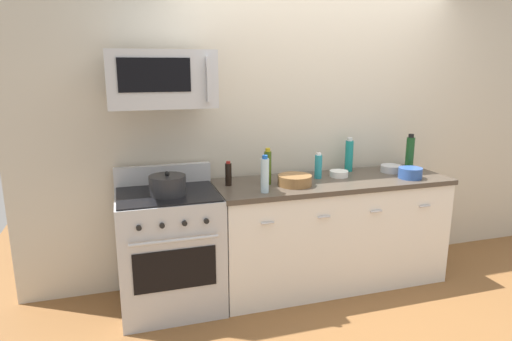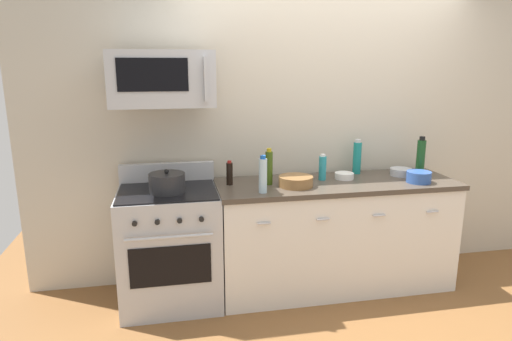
{
  "view_description": "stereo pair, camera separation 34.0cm",
  "coord_description": "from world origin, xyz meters",
  "px_view_note": "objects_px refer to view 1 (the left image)",
  "views": [
    {
      "loc": [
        -1.65,
        -3.21,
        1.84
      ],
      "look_at": [
        -0.68,
        -0.05,
        1.06
      ],
      "focal_mm": 31.03,
      "sensor_mm": 36.0,
      "label": 1
    },
    {
      "loc": [
        -1.32,
        -3.3,
        1.84
      ],
      "look_at": [
        -0.68,
        -0.05,
        1.06
      ],
      "focal_mm": 31.03,
      "sensor_mm": 36.0,
      "label": 2
    }
  ],
  "objects_px": {
    "bottle_soy_sauce_dark": "(228,174)",
    "bowl_white_ceramic": "(339,173)",
    "bowl_blue_mixing": "(410,173)",
    "stockpot": "(168,185)",
    "bowl_wooden_salad": "(295,180)",
    "bottle_sparkling_teal": "(349,155)",
    "bottle_water_clear": "(265,175)",
    "bottle_dish_soap": "(318,166)",
    "bottle_wine_green": "(410,154)",
    "bowl_steel_prep": "(391,168)",
    "bottle_olive_oil": "(268,167)",
    "microwave": "(161,79)",
    "range_oven": "(170,249)"
  },
  "relations": [
    {
      "from": "bottle_water_clear",
      "to": "bowl_wooden_salad",
      "type": "relative_size",
      "value": 1.05
    },
    {
      "from": "bottle_soy_sauce_dark",
      "to": "bowl_wooden_salad",
      "type": "height_order",
      "value": "bottle_soy_sauce_dark"
    },
    {
      "from": "bowl_steel_prep",
      "to": "bowl_white_ceramic",
      "type": "height_order",
      "value": "bowl_steel_prep"
    },
    {
      "from": "bottle_olive_oil",
      "to": "stockpot",
      "type": "xyz_separation_m",
      "value": [
        -0.79,
        -0.07,
        -0.06
      ]
    },
    {
      "from": "bottle_water_clear",
      "to": "bottle_wine_green",
      "type": "xyz_separation_m",
      "value": [
        1.42,
        0.23,
        0.03
      ]
    },
    {
      "from": "range_oven",
      "to": "bottle_water_clear",
      "type": "bearing_deg",
      "value": -16.06
    },
    {
      "from": "microwave",
      "to": "bottle_wine_green",
      "type": "height_order",
      "value": "microwave"
    },
    {
      "from": "range_oven",
      "to": "bowl_wooden_salad",
      "type": "bearing_deg",
      "value": -4.52
    },
    {
      "from": "bottle_sparkling_teal",
      "to": "bowl_white_ceramic",
      "type": "bearing_deg",
      "value": -138.3
    },
    {
      "from": "bowl_steel_prep",
      "to": "bowl_wooden_salad",
      "type": "xyz_separation_m",
      "value": [
        -0.99,
        -0.17,
        0.01
      ]
    },
    {
      "from": "bottle_olive_oil",
      "to": "bottle_wine_green",
      "type": "height_order",
      "value": "bottle_wine_green"
    },
    {
      "from": "bottle_dish_soap",
      "to": "bowl_white_ceramic",
      "type": "height_order",
      "value": "bottle_dish_soap"
    },
    {
      "from": "bowl_steel_prep",
      "to": "bowl_white_ceramic",
      "type": "relative_size",
      "value": 1.19
    },
    {
      "from": "bowl_blue_mixing",
      "to": "stockpot",
      "type": "relative_size",
      "value": 0.73
    },
    {
      "from": "bottle_sparkling_teal",
      "to": "bottle_dish_soap",
      "type": "height_order",
      "value": "bottle_sparkling_teal"
    },
    {
      "from": "bottle_sparkling_teal",
      "to": "bowl_wooden_salad",
      "type": "bearing_deg",
      "value": -154.45
    },
    {
      "from": "stockpot",
      "to": "range_oven",
      "type": "bearing_deg",
      "value": 90.0
    },
    {
      "from": "bottle_water_clear",
      "to": "bowl_white_ceramic",
      "type": "bearing_deg",
      "value": 19.82
    },
    {
      "from": "bottle_wine_green",
      "to": "bottle_dish_soap",
      "type": "bearing_deg",
      "value": 177.31
    },
    {
      "from": "bottle_sparkling_teal",
      "to": "bottle_wine_green",
      "type": "xyz_separation_m",
      "value": [
        0.49,
        -0.19,
        0.02
      ]
    },
    {
      "from": "bottle_olive_oil",
      "to": "bowl_blue_mixing",
      "type": "xyz_separation_m",
      "value": [
        1.2,
        -0.17,
        -0.09
      ]
    },
    {
      "from": "bowl_blue_mixing",
      "to": "microwave",
      "type": "bearing_deg",
      "value": 174.31
    },
    {
      "from": "bottle_sparkling_teal",
      "to": "stockpot",
      "type": "xyz_separation_m",
      "value": [
        -1.63,
        -0.28,
        -0.07
      ]
    },
    {
      "from": "bowl_white_ceramic",
      "to": "bowl_blue_mixing",
      "type": "relative_size",
      "value": 0.81
    },
    {
      "from": "bowl_wooden_salad",
      "to": "bowl_blue_mixing",
      "type": "distance_m",
      "value": 1.01
    },
    {
      "from": "bottle_sparkling_teal",
      "to": "bowl_blue_mixing",
      "type": "distance_m",
      "value": 0.54
    },
    {
      "from": "bottle_dish_soap",
      "to": "bowl_steel_prep",
      "type": "height_order",
      "value": "bottle_dish_soap"
    },
    {
      "from": "bowl_steel_prep",
      "to": "bowl_blue_mixing",
      "type": "bearing_deg",
      "value": -85.05
    },
    {
      "from": "bottle_water_clear",
      "to": "range_oven",
      "type": "bearing_deg",
      "value": 163.94
    },
    {
      "from": "bottle_dish_soap",
      "to": "stockpot",
      "type": "height_order",
      "value": "bottle_dish_soap"
    },
    {
      "from": "bottle_olive_oil",
      "to": "stockpot",
      "type": "height_order",
      "value": "bottle_olive_oil"
    },
    {
      "from": "bottle_water_clear",
      "to": "stockpot",
      "type": "bearing_deg",
      "value": 168.05
    },
    {
      "from": "bottle_sparkling_teal",
      "to": "bowl_white_ceramic",
      "type": "distance_m",
      "value": 0.26
    },
    {
      "from": "bottle_water_clear",
      "to": "bottle_soy_sauce_dark",
      "type": "distance_m",
      "value": 0.35
    },
    {
      "from": "bowl_blue_mixing",
      "to": "stockpot",
      "type": "bearing_deg",
      "value": 177.11
    },
    {
      "from": "bottle_soy_sauce_dark",
      "to": "bowl_blue_mixing",
      "type": "height_order",
      "value": "bottle_soy_sauce_dark"
    },
    {
      "from": "microwave",
      "to": "bottle_water_clear",
      "type": "height_order",
      "value": "microwave"
    },
    {
      "from": "bottle_soy_sauce_dark",
      "to": "bowl_steel_prep",
      "type": "distance_m",
      "value": 1.49
    },
    {
      "from": "bottle_soy_sauce_dark",
      "to": "bottle_wine_green",
      "type": "bearing_deg",
      "value": -1.33
    },
    {
      "from": "bowl_blue_mixing",
      "to": "bottle_dish_soap",
      "type": "bearing_deg",
      "value": 162.86
    },
    {
      "from": "bottle_olive_oil",
      "to": "bottle_wine_green",
      "type": "relative_size",
      "value": 0.85
    },
    {
      "from": "bottle_water_clear",
      "to": "bowl_blue_mixing",
      "type": "xyz_separation_m",
      "value": [
        1.3,
        0.05,
        -0.09
      ]
    },
    {
      "from": "range_oven",
      "to": "microwave",
      "type": "height_order",
      "value": "microwave"
    },
    {
      "from": "bowl_steel_prep",
      "to": "bowl_wooden_salad",
      "type": "bearing_deg",
      "value": -170.51
    },
    {
      "from": "bowl_blue_mixing",
      "to": "stockpot",
      "type": "distance_m",
      "value": 2.0
    },
    {
      "from": "bottle_soy_sauce_dark",
      "to": "bottle_dish_soap",
      "type": "bearing_deg",
      "value": 0.19
    },
    {
      "from": "bottle_soy_sauce_dark",
      "to": "bowl_white_ceramic",
      "type": "distance_m",
      "value": 0.97
    },
    {
      "from": "bottle_wine_green",
      "to": "bowl_wooden_salad",
      "type": "bearing_deg",
      "value": -174.36
    },
    {
      "from": "bowl_blue_mixing",
      "to": "bottle_sparkling_teal",
      "type": "bearing_deg",
      "value": 134.02
    },
    {
      "from": "bottle_olive_oil",
      "to": "bowl_white_ceramic",
      "type": "bearing_deg",
      "value": 4.48
    }
  ]
}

